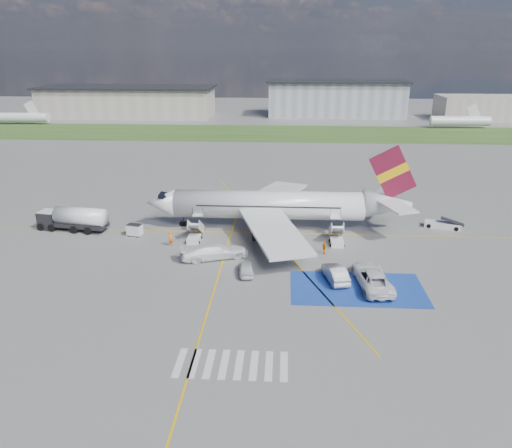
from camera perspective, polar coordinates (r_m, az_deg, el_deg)
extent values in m
plane|color=#60605E|center=(57.03, 0.91, -5.30)|extent=(400.00, 400.00, 0.00)
cube|color=#2D4C1E|center=(148.63, 2.57, 10.33)|extent=(400.00, 30.00, 0.01)
cube|color=gold|center=(68.09, 1.36, -1.04)|extent=(120.00, 0.20, 0.01)
cube|color=gold|center=(48.64, -5.61, -10.09)|extent=(0.20, 60.00, 0.01)
cube|color=gold|center=(68.09, 1.36, -1.04)|extent=(20.71, 56.45, 0.01)
cube|color=navy|center=(53.96, 11.48, -7.25)|extent=(14.00, 8.00, 0.01)
cube|color=silver|center=(42.18, -8.71, -15.39)|extent=(0.60, 4.00, 0.01)
cube|color=silver|center=(41.96, -7.04, -15.50)|extent=(0.60, 4.00, 0.01)
cube|color=silver|center=(41.78, -5.36, -15.61)|extent=(0.60, 4.00, 0.01)
cube|color=silver|center=(41.63, -3.66, -15.70)|extent=(0.60, 4.00, 0.01)
cube|color=silver|center=(41.51, -1.96, -15.78)|extent=(0.60, 4.00, 0.01)
cube|color=silver|center=(41.43, -0.24, -15.84)|extent=(0.60, 4.00, 0.01)
cube|color=silver|center=(41.39, 1.49, -15.90)|extent=(0.60, 4.00, 0.01)
cube|color=silver|center=(41.38, 3.21, -15.93)|extent=(0.60, 4.00, 0.01)
cube|color=#9D9487|center=(191.39, -14.38, 13.36)|extent=(60.00, 22.00, 10.00)
cube|color=gray|center=(188.37, 9.10, 13.93)|extent=(48.00, 18.00, 12.00)
cube|color=#9D9487|center=(194.89, 25.93, 11.85)|extent=(40.00, 16.00, 8.00)
cylinder|color=silver|center=(68.87, 1.45, 2.19)|extent=(26.00, 3.90, 3.90)
cone|color=silver|center=(70.94, -10.76, 2.37)|extent=(4.00, 3.90, 3.90)
cube|color=black|center=(70.50, -10.34, 3.18)|extent=(1.67, 1.90, 0.82)
cone|color=silver|center=(70.13, 14.81, 2.20)|extent=(6.50, 3.90, 3.90)
cube|color=silver|center=(61.00, 2.10, -0.75)|extent=(9.86, 15.95, 1.40)
cube|color=silver|center=(77.16, 2.41, 3.65)|extent=(9.86, 15.95, 1.40)
cylinder|color=#38383A|center=(64.23, 1.26, -1.01)|extent=(3.40, 2.10, 2.10)
cylinder|color=#38383A|center=(74.81, 1.59, 2.02)|extent=(3.40, 2.10, 2.10)
cube|color=maroon|center=(69.05, 15.37, 5.67)|extent=(6.62, 0.30, 7.45)
cube|color=#E4AF0C|center=(69.05, 15.37, 5.67)|extent=(4.36, 0.40, 3.08)
cube|color=silver|center=(67.07, 15.86, 1.93)|extent=(4.73, 5.95, 0.49)
cube|color=silver|center=(73.06, 14.86, 3.46)|extent=(4.73, 5.95, 0.49)
cube|color=black|center=(66.89, 1.39, 1.98)|extent=(19.50, 0.04, 0.18)
cube|color=black|center=(70.64, 1.51, 2.94)|extent=(19.50, 0.04, 0.18)
cube|color=silver|center=(66.57, -6.89, -0.35)|extent=(1.40, 3.73, 2.32)
cube|color=silver|center=(67.98, -6.65, 1.03)|extent=(1.40, 1.00, 0.12)
cylinder|color=black|center=(67.94, -7.25, 1.48)|extent=(0.06, 0.06, 1.10)
cylinder|color=black|center=(67.70, -6.09, 1.46)|extent=(0.06, 0.06, 1.10)
cube|color=silver|center=(65.48, -7.10, -1.73)|extent=(1.60, 2.40, 0.70)
cube|color=silver|center=(65.89, 9.15, -0.67)|extent=(1.40, 3.73, 2.32)
cube|color=silver|center=(67.32, 9.05, 0.73)|extent=(1.40, 1.00, 0.12)
cylinder|color=black|center=(67.08, 8.48, 1.18)|extent=(0.06, 0.06, 1.10)
cylinder|color=black|center=(67.22, 9.67, 1.16)|extent=(0.06, 0.06, 1.10)
cube|color=silver|center=(64.79, 9.23, -2.08)|extent=(1.60, 2.40, 0.70)
cube|color=black|center=(75.29, -22.54, 0.44)|extent=(2.79, 2.79, 2.43)
cylinder|color=silver|center=(72.32, -19.40, 0.84)|extent=(7.47, 3.56, 2.43)
cube|color=black|center=(72.70, -19.30, -0.07)|extent=(7.47, 3.56, 0.53)
cube|color=silver|center=(68.82, -13.71, -0.66)|extent=(2.16, 1.58, 1.36)
cube|color=black|center=(68.58, -13.75, -0.09)|extent=(2.04, 1.46, 0.12)
cube|color=silver|center=(74.66, 20.54, -0.11)|extent=(5.06, 2.94, 0.80)
cube|color=black|center=(74.47, 21.52, 0.28)|extent=(3.35, 2.07, 0.89)
imported|color=silver|center=(55.85, -1.16, -5.09)|extent=(2.18, 4.22, 1.38)
imported|color=#AFB2B6|center=(55.00, 9.06, -5.57)|extent=(2.82, 5.43, 1.70)
imported|color=white|center=(54.56, 13.19, -5.65)|extent=(3.55, 6.76, 2.45)
imported|color=white|center=(59.86, -4.79, -2.87)|extent=(6.60, 4.34, 2.40)
imported|color=orange|center=(64.39, -9.72, -1.69)|extent=(0.80, 0.80, 1.87)
imported|color=orange|center=(67.45, -6.68, -0.66)|extent=(0.82, 0.92, 1.58)
imported|color=orange|center=(61.64, 7.83, -2.65)|extent=(0.79, 1.08, 1.71)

